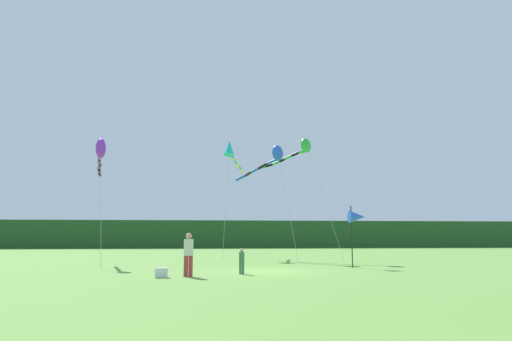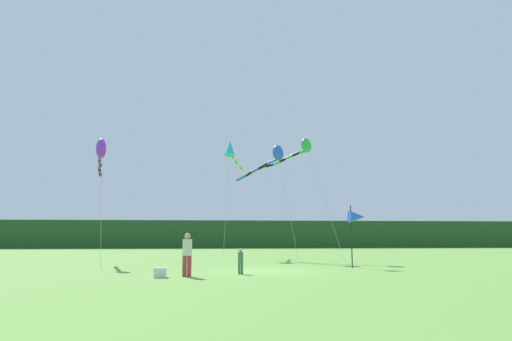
{
  "view_description": "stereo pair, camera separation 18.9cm",
  "coord_description": "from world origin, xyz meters",
  "px_view_note": "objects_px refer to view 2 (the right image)",
  "views": [
    {
      "loc": [
        -2.92,
        -22.33,
        1.7
      ],
      "look_at": [
        0.0,
        6.0,
        5.93
      ],
      "focal_mm": 31.26,
      "sensor_mm": 36.0,
      "label": 1
    },
    {
      "loc": [
        -2.73,
        -22.34,
        1.7
      ],
      "look_at": [
        0.0,
        6.0,
        5.93
      ],
      "focal_mm": 31.26,
      "sensor_mm": 36.0,
      "label": 2
    }
  ],
  "objects_px": {
    "person_adult": "(187,252)",
    "banner_flag_pole": "(357,217)",
    "kite_blue": "(273,157)",
    "kite_purple": "(101,152)",
    "person_child": "(241,260)",
    "kite_green": "(299,149)",
    "kite_cyan": "(231,150)",
    "cooler_box": "(160,273)"
  },
  "relations": [
    {
      "from": "banner_flag_pole",
      "to": "kite_purple",
      "type": "distance_m",
      "value": 16.52
    },
    {
      "from": "person_child",
      "to": "cooler_box",
      "type": "distance_m",
      "value": 3.77
    },
    {
      "from": "person_child",
      "to": "banner_flag_pole",
      "type": "xyz_separation_m",
      "value": [
        6.74,
        3.62,
        2.12
      ]
    },
    {
      "from": "kite_green",
      "to": "kite_cyan",
      "type": "xyz_separation_m",
      "value": [
        -5.09,
        3.72,
        0.57
      ]
    },
    {
      "from": "kite_cyan",
      "to": "kite_purple",
      "type": "height_order",
      "value": "kite_cyan"
    },
    {
      "from": "kite_purple",
      "to": "kite_cyan",
      "type": "bearing_deg",
      "value": 41.15
    },
    {
      "from": "person_adult",
      "to": "kite_blue",
      "type": "xyz_separation_m",
      "value": [
        5.55,
        13.12,
        6.62
      ]
    },
    {
      "from": "banner_flag_pole",
      "to": "kite_cyan",
      "type": "height_order",
      "value": "kite_cyan"
    },
    {
      "from": "person_child",
      "to": "kite_purple",
      "type": "relative_size",
      "value": 0.14
    },
    {
      "from": "banner_flag_pole",
      "to": "kite_green",
      "type": "relative_size",
      "value": 0.37
    },
    {
      "from": "kite_green",
      "to": "kite_blue",
      "type": "relative_size",
      "value": 1.07
    },
    {
      "from": "person_child",
      "to": "kite_green",
      "type": "relative_size",
      "value": 0.13
    },
    {
      "from": "person_adult",
      "to": "kite_purple",
      "type": "xyz_separation_m",
      "value": [
        -6.16,
        9.28,
        6.05
      ]
    },
    {
      "from": "kite_blue",
      "to": "kite_purple",
      "type": "relative_size",
      "value": 1.06
    },
    {
      "from": "person_adult",
      "to": "kite_purple",
      "type": "distance_m",
      "value": 12.67
    },
    {
      "from": "kite_green",
      "to": "kite_purple",
      "type": "xyz_separation_m",
      "value": [
        -13.74,
        -3.84,
        -1.19
      ]
    },
    {
      "from": "person_adult",
      "to": "person_child",
      "type": "relative_size",
      "value": 1.6
    },
    {
      "from": "kite_green",
      "to": "kite_purple",
      "type": "bearing_deg",
      "value": -164.4
    },
    {
      "from": "banner_flag_pole",
      "to": "kite_blue",
      "type": "height_order",
      "value": "kite_blue"
    },
    {
      "from": "cooler_box",
      "to": "kite_cyan",
      "type": "xyz_separation_m",
      "value": [
        3.58,
        17.17,
        8.64
      ]
    },
    {
      "from": "banner_flag_pole",
      "to": "kite_green",
      "type": "distance_m",
      "value": 10.18
    },
    {
      "from": "person_adult",
      "to": "kite_blue",
      "type": "distance_m",
      "value": 15.71
    },
    {
      "from": "kite_blue",
      "to": "kite_purple",
      "type": "height_order",
      "value": "kite_blue"
    },
    {
      "from": "kite_cyan",
      "to": "banner_flag_pole",
      "type": "bearing_deg",
      "value": -61.36
    },
    {
      "from": "person_adult",
      "to": "kite_cyan",
      "type": "relative_size",
      "value": 0.19
    },
    {
      "from": "person_adult",
      "to": "kite_blue",
      "type": "relative_size",
      "value": 0.22
    },
    {
      "from": "banner_flag_pole",
      "to": "kite_green",
      "type": "xyz_separation_m",
      "value": [
        -1.54,
        8.42,
        5.51
      ]
    },
    {
      "from": "person_child",
      "to": "kite_cyan",
      "type": "relative_size",
      "value": 0.12
    },
    {
      "from": "person_child",
      "to": "kite_green",
      "type": "distance_m",
      "value": 15.17
    },
    {
      "from": "person_adult",
      "to": "banner_flag_pole",
      "type": "height_order",
      "value": "banner_flag_pole"
    },
    {
      "from": "person_adult",
      "to": "person_child",
      "type": "distance_m",
      "value": 2.64
    },
    {
      "from": "banner_flag_pole",
      "to": "kite_blue",
      "type": "bearing_deg",
      "value": 112.97
    },
    {
      "from": "cooler_box",
      "to": "person_child",
      "type": "bearing_deg",
      "value": 22.14
    },
    {
      "from": "kite_blue",
      "to": "banner_flag_pole",
      "type": "bearing_deg",
      "value": -67.03
    },
    {
      "from": "kite_cyan",
      "to": "cooler_box",
      "type": "bearing_deg",
      "value": -101.76
    },
    {
      "from": "person_child",
      "to": "banner_flag_pole",
      "type": "height_order",
      "value": "banner_flag_pole"
    },
    {
      "from": "kite_blue",
      "to": "kite_cyan",
      "type": "bearing_deg",
      "value": 129.49
    },
    {
      "from": "person_child",
      "to": "cooler_box",
      "type": "bearing_deg",
      "value": -157.86
    },
    {
      "from": "person_adult",
      "to": "banner_flag_pole",
      "type": "relative_size",
      "value": 0.54
    },
    {
      "from": "kite_cyan",
      "to": "kite_blue",
      "type": "relative_size",
      "value": 1.14
    },
    {
      "from": "cooler_box",
      "to": "kite_green",
      "type": "xyz_separation_m",
      "value": [
        8.67,
        13.45,
        8.08
      ]
    },
    {
      "from": "person_child",
      "to": "kite_cyan",
      "type": "bearing_deg",
      "value": 89.6
    }
  ]
}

